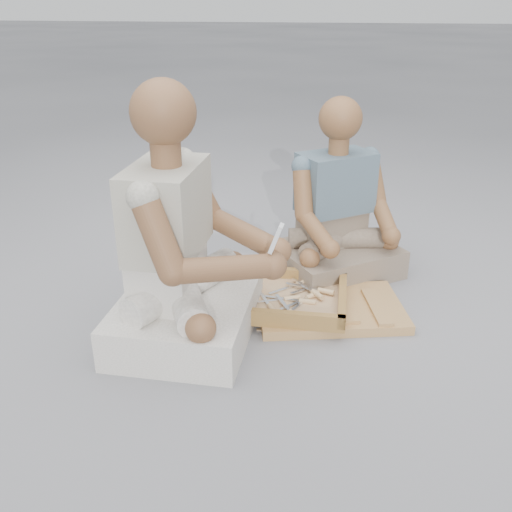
% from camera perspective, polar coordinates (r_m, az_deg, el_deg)
% --- Properties ---
extents(ground, '(60.00, 60.00, 0.00)m').
position_cam_1_polar(ground, '(2.21, 0.27, -9.63)').
color(ground, gray).
rests_on(ground, ground).
extents(carved_panel, '(0.69, 0.53, 0.04)m').
position_cam_1_polar(carved_panel, '(2.47, 7.41, -5.25)').
color(carved_panel, '#9C673C').
rests_on(carved_panel, ground).
extents(tool_tray, '(0.53, 0.42, 0.07)m').
position_cam_1_polar(tool_tray, '(2.45, 2.77, -4.19)').
color(tool_tray, brown).
rests_on(tool_tray, carved_panel).
extents(chisel_0, '(0.16, 0.18, 0.02)m').
position_cam_1_polar(chisel_0, '(2.45, 5.31, -4.12)').
color(chisel_0, silver).
rests_on(chisel_0, tool_tray).
extents(chisel_1, '(0.21, 0.10, 0.02)m').
position_cam_1_polar(chisel_1, '(2.43, 3.11, -4.31)').
color(chisel_1, silver).
rests_on(chisel_1, tool_tray).
extents(chisel_2, '(0.12, 0.20, 0.02)m').
position_cam_1_polar(chisel_2, '(2.47, 5.53, -3.99)').
color(chisel_2, silver).
rests_on(chisel_2, tool_tray).
extents(chisel_3, '(0.15, 0.18, 0.02)m').
position_cam_1_polar(chisel_3, '(2.46, 5.87, -3.66)').
color(chisel_3, silver).
rests_on(chisel_3, tool_tray).
extents(chisel_4, '(0.22, 0.08, 0.02)m').
position_cam_1_polar(chisel_4, '(2.49, 6.53, -3.43)').
color(chisel_4, silver).
rests_on(chisel_4, tool_tray).
extents(chisel_5, '(0.12, 0.20, 0.02)m').
position_cam_1_polar(chisel_5, '(2.31, 3.55, -5.69)').
color(chisel_5, silver).
rests_on(chisel_5, tool_tray).
extents(chisel_6, '(0.12, 0.20, 0.02)m').
position_cam_1_polar(chisel_6, '(2.37, 1.42, -5.09)').
color(chisel_6, silver).
rests_on(chisel_6, tool_tray).
extents(chisel_7, '(0.22, 0.04, 0.02)m').
position_cam_1_polar(chisel_7, '(2.41, 4.67, -4.51)').
color(chisel_7, silver).
rests_on(chisel_7, tool_tray).
extents(chisel_8, '(0.18, 0.16, 0.02)m').
position_cam_1_polar(chisel_8, '(2.55, 6.52, -2.82)').
color(chisel_8, silver).
rests_on(chisel_8, tool_tray).
extents(chisel_9, '(0.17, 0.16, 0.02)m').
position_cam_1_polar(chisel_9, '(2.56, 4.29, -2.81)').
color(chisel_9, silver).
rests_on(chisel_9, tool_tray).
extents(wood_chip_0, '(0.02, 0.02, 0.00)m').
position_cam_1_polar(wood_chip_0, '(2.60, -4.33, -4.02)').
color(wood_chip_0, tan).
rests_on(wood_chip_0, ground).
extents(wood_chip_1, '(0.02, 0.02, 0.00)m').
position_cam_1_polar(wood_chip_1, '(2.68, 5.64, -3.14)').
color(wood_chip_1, tan).
rests_on(wood_chip_1, ground).
extents(wood_chip_2, '(0.02, 0.02, 0.00)m').
position_cam_1_polar(wood_chip_2, '(2.66, 3.55, -3.22)').
color(wood_chip_2, tan).
rests_on(wood_chip_2, ground).
extents(wood_chip_3, '(0.02, 0.02, 0.00)m').
position_cam_1_polar(wood_chip_3, '(2.61, -4.25, -3.85)').
color(wood_chip_3, tan).
rests_on(wood_chip_3, ground).
extents(wood_chip_4, '(0.02, 0.02, 0.00)m').
position_cam_1_polar(wood_chip_4, '(2.44, 8.83, -6.33)').
color(wood_chip_4, tan).
rests_on(wood_chip_4, ground).
extents(wood_chip_5, '(0.02, 0.02, 0.00)m').
position_cam_1_polar(wood_chip_5, '(2.34, 0.31, -7.39)').
color(wood_chip_5, tan).
rests_on(wood_chip_5, ground).
extents(wood_chip_6, '(0.02, 0.02, 0.00)m').
position_cam_1_polar(wood_chip_6, '(2.71, 5.57, -2.73)').
color(wood_chip_6, tan).
rests_on(wood_chip_6, ground).
extents(wood_chip_7, '(0.02, 0.02, 0.00)m').
position_cam_1_polar(wood_chip_7, '(2.38, 10.31, -7.26)').
color(wood_chip_7, tan).
rests_on(wood_chip_7, ground).
extents(wood_chip_8, '(0.02, 0.02, 0.00)m').
position_cam_1_polar(wood_chip_8, '(2.61, -4.09, -3.81)').
color(wood_chip_8, tan).
rests_on(wood_chip_8, ground).
extents(craftsman, '(0.66, 0.65, 0.99)m').
position_cam_1_polar(craftsman, '(2.18, -7.36, -0.08)').
color(craftsman, silver).
rests_on(craftsman, ground).
extents(companion, '(0.69, 0.66, 0.84)m').
position_cam_1_polar(companion, '(2.74, 8.14, 3.77)').
color(companion, '#83715E').
rests_on(companion, ground).
extents(mobile_phone, '(0.05, 0.05, 0.11)m').
position_cam_1_polar(mobile_phone, '(1.99, 2.02, 1.78)').
color(mobile_phone, silver).
rests_on(mobile_phone, craftsman).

